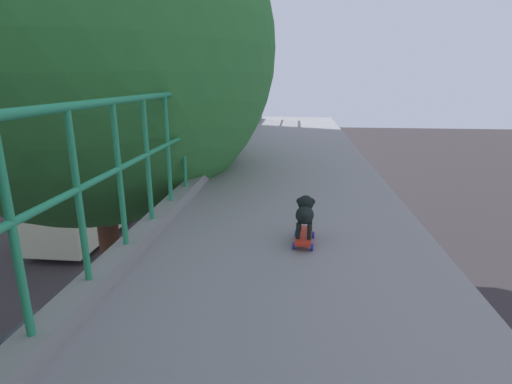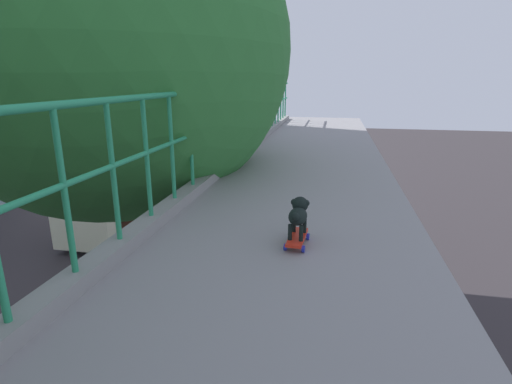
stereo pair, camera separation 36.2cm
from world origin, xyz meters
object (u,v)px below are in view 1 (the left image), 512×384
Objects in this scene: car_silver_fifth at (52,355)px; city_bus at (109,184)px; toy_skateboard at (304,236)px; small_dog at (305,212)px.

city_bus is at bearing 108.65° from car_silver_fifth.
toy_skateboard is (9.45, -15.07, 3.81)m from city_bus.
car_silver_fifth is 11.64m from city_bus.
toy_skateboard is (5.75, -4.10, 5.00)m from car_silver_fifth.
car_silver_fifth is 10.00× the size of toy_skateboard.
car_silver_fifth is 0.41× the size of city_bus.
car_silver_fifth is at bearing 144.73° from small_dog.
small_dog is (9.45, -15.04, 4.03)m from city_bus.
small_dog reaches higher than toy_skateboard.
city_bus is 18.22m from small_dog.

